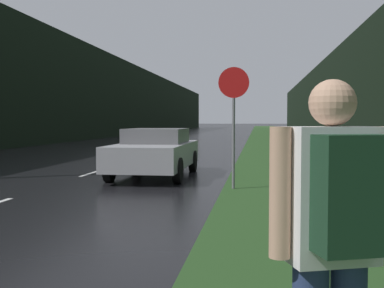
% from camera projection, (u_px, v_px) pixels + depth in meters
% --- Properties ---
extents(grass_verge, '(6.00, 240.00, 0.02)m').
position_uv_depth(grass_verge, '(285.00, 141.00, 38.47)').
color(grass_verge, '#26471E').
rests_on(grass_verge, ground_plane).
extents(lane_stripe_c, '(0.12, 3.00, 0.01)m').
position_uv_depth(lane_stripe_c, '(97.00, 171.00, 15.53)').
color(lane_stripe_c, silver).
rests_on(lane_stripe_c, ground_plane).
extents(lane_stripe_d, '(0.12, 3.00, 0.01)m').
position_uv_depth(lane_stripe_d, '(146.00, 156.00, 22.46)').
color(lane_stripe_d, silver).
rests_on(lane_stripe_d, ground_plane).
extents(lane_stripe_e, '(0.12, 3.00, 0.01)m').
position_uv_depth(lane_stripe_e, '(173.00, 148.00, 29.39)').
color(lane_stripe_e, silver).
rests_on(lane_stripe_e, ground_plane).
extents(treeline_far_side, '(2.00, 140.00, 8.33)m').
position_uv_depth(treeline_far_side, '(109.00, 97.00, 50.54)').
color(treeline_far_side, black).
rests_on(treeline_far_side, ground_plane).
extents(treeline_near_side, '(2.00, 140.00, 8.40)m').
position_uv_depth(treeline_near_side, '(341.00, 95.00, 47.37)').
color(treeline_near_side, black).
rests_on(treeline_near_side, ground_plane).
extents(stop_sign, '(0.73, 0.07, 2.89)m').
position_uv_depth(stop_sign, '(234.00, 113.00, 11.33)').
color(stop_sign, slate).
rests_on(stop_sign, ground_plane).
extents(hitchhiker_with_backpack, '(0.61, 0.52, 1.83)m').
position_uv_depth(hitchhiker_with_backpack, '(334.00, 240.00, 2.33)').
color(hitchhiker_with_backpack, navy).
rests_on(hitchhiker_with_backpack, ground_plane).
extents(car_passing_near, '(2.05, 4.78, 1.40)m').
position_uv_depth(car_passing_near, '(155.00, 152.00, 14.13)').
color(car_passing_near, '#9E9EA3').
rests_on(car_passing_near, ground_plane).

